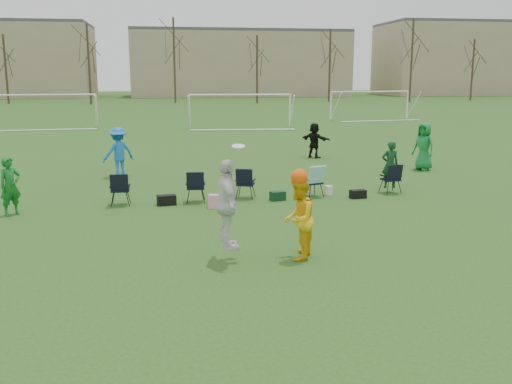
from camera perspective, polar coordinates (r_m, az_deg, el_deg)
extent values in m
plane|color=#274B17|center=(10.09, -1.02, -10.54)|extent=(260.00, 260.00, 0.00)
imported|color=#136D21|center=(17.01, -23.37, 0.54)|extent=(0.70, 0.68, 1.63)
imported|color=blue|center=(22.13, -13.60, 3.89)|extent=(1.41, 1.22, 1.89)
imported|color=#147532|center=(24.07, 16.44, 4.38)|extent=(0.99, 1.12, 1.93)
imported|color=black|center=(26.77, 5.85, 5.16)|extent=(1.37, 1.44, 1.63)
imported|color=white|center=(11.64, -2.87, -1.28)|extent=(0.56, 1.14, 1.87)
imported|color=yellow|center=(11.93, 4.29, -2.71)|extent=(0.93, 1.03, 1.72)
sphere|color=#F9570D|center=(11.74, 4.36, 1.50)|extent=(0.34, 0.34, 0.34)
cylinder|color=white|center=(11.42, -1.76, 4.59)|extent=(0.27, 0.27, 0.08)
imported|color=#103D1B|center=(19.19, 13.26, 2.69)|extent=(0.60, 0.42, 1.55)
cube|color=black|center=(17.17, -8.94, -0.80)|extent=(0.59, 0.39, 0.30)
cube|color=pink|center=(16.60, -4.15, -0.94)|extent=(0.39, 0.30, 0.40)
cube|color=#0E341B|center=(17.61, 2.18, -0.39)|extent=(0.50, 0.38, 0.28)
cube|color=white|center=(18.54, 4.82, 0.26)|extent=(0.46, 0.37, 0.32)
cylinder|color=white|center=(18.53, 7.29, 0.16)|extent=(0.26, 0.26, 0.30)
cube|color=black|center=(18.19, 10.15, -0.20)|extent=(0.53, 0.32, 0.26)
cube|color=black|center=(17.39, -13.43, 0.29)|extent=(0.60, 0.60, 0.96)
cube|color=black|center=(17.40, -6.06, 0.55)|extent=(0.65, 0.65, 0.96)
cube|color=black|center=(17.86, -1.06, 0.90)|extent=(0.75, 0.75, 0.96)
cube|color=black|center=(18.19, 5.67, 1.04)|extent=(0.75, 0.75, 0.96)
cube|color=black|center=(19.17, 13.31, 1.33)|extent=(0.69, 0.69, 0.96)
cylinder|color=white|center=(43.95, -15.66, 7.82)|extent=(0.12, 0.12, 2.40)
cylinder|color=white|center=(44.15, -20.54, 9.09)|extent=(7.28, 0.76, 0.12)
cylinder|color=white|center=(41.62, -6.68, 7.98)|extent=(0.12, 0.12, 2.40)
cylinder|color=white|center=(42.04, 3.42, 8.07)|extent=(0.12, 0.12, 2.40)
cylinder|color=white|center=(41.61, -1.61, 9.70)|extent=(7.29, 0.63, 0.12)
cylinder|color=white|center=(48.77, 7.49, 8.48)|extent=(0.12, 0.12, 2.40)
cylinder|color=white|center=(52.19, 14.89, 8.40)|extent=(0.12, 0.12, 2.40)
cylinder|color=white|center=(50.33, 11.37, 9.82)|extent=(7.25, 1.13, 0.12)
cylinder|color=#382B21|center=(83.38, -23.74, 11.16)|extent=(0.28, 0.28, 9.00)
cylinder|color=#382B21|center=(78.37, -16.37, 12.13)|extent=(0.28, 0.28, 10.20)
cylinder|color=#382B21|center=(80.78, -8.17, 12.88)|extent=(0.28, 0.28, 11.40)
cylinder|color=#382B21|center=(78.72, 0.10, 12.15)|extent=(0.28, 0.28, 9.00)
cylinder|color=#382B21|center=(84.05, 7.38, 12.43)|extent=(0.28, 0.28, 10.20)
cylinder|color=#382B21|center=(84.99, 15.29, 12.52)|extent=(0.28, 0.28, 11.40)
cylinder|color=#382B21|center=(92.58, 20.83, 11.33)|extent=(0.28, 0.28, 9.00)
cube|color=tan|center=(106.10, -1.72, 12.56)|extent=(38.00, 16.00, 11.00)
cube|color=tan|center=(119.38, 19.73, 12.28)|extent=(30.00, 16.00, 13.00)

